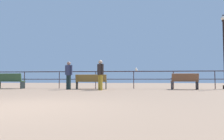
{
  "coord_description": "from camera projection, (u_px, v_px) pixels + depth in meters",
  "views": [
    {
      "loc": [
        2.33,
        -3.48,
        0.54
      ],
      "look_at": [
        1.08,
        7.84,
        1.12
      ],
      "focal_mm": 30.91,
      "sensor_mm": 36.0,
      "label": 1
    }
  ],
  "objects": [
    {
      "name": "pier_railing",
      "position": [
        96.0,
        76.0,
        12.0
      ],
      "size": [
        18.88,
        0.05,
        1.08
      ],
      "color": "#2F1B1B",
      "rests_on": "ground_plane"
    },
    {
      "name": "person_by_bench",
      "position": [
        69.0,
        73.0,
        10.82
      ],
      "size": [
        0.47,
        0.3,
        1.57
      ],
      "color": "#1C2C2B",
      "rests_on": "ground_plane"
    },
    {
      "name": "ground_plane",
      "position": [
        11.0,
        108.0,
        3.69
      ],
      "size": [
        60.0,
        60.0,
        0.0
      ],
      "primitive_type": "plane",
      "color": "#94755D"
    },
    {
      "name": "seagull_on_rail",
      "position": [
        136.0,
        70.0,
        11.72
      ],
      "size": [
        0.2,
        0.39,
        0.19
      ],
      "color": "white",
      "rests_on": "pier_railing"
    },
    {
      "name": "bench_near_right",
      "position": [
        185.0,
        80.0,
        10.7
      ],
      "size": [
        1.44,
        0.61,
        0.89
      ],
      "color": "brown",
      "rests_on": "ground_plane"
    },
    {
      "name": "lamppost_center",
      "position": [
        224.0,
        49.0,
        11.42
      ],
      "size": [
        0.27,
        0.27,
        4.47
      ],
      "color": "black",
      "rests_on": "ground_plane"
    },
    {
      "name": "bench_far_left",
      "position": [
        9.0,
        80.0,
        11.83
      ],
      "size": [
        1.73,
        0.7,
        0.93
      ],
      "color": "#315031",
      "rests_on": "ground_plane"
    },
    {
      "name": "bench_near_left",
      "position": [
        91.0,
        81.0,
        11.27
      ],
      "size": [
        1.84,
        0.82,
        0.85
      ],
      "color": "brown",
      "rests_on": "ground_plane"
    },
    {
      "name": "person_at_railing",
      "position": [
        100.0,
        73.0,
        10.1
      ],
      "size": [
        0.39,
        0.38,
        1.58
      ],
      "color": "#B59029",
      "rests_on": "ground_plane"
    }
  ]
}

